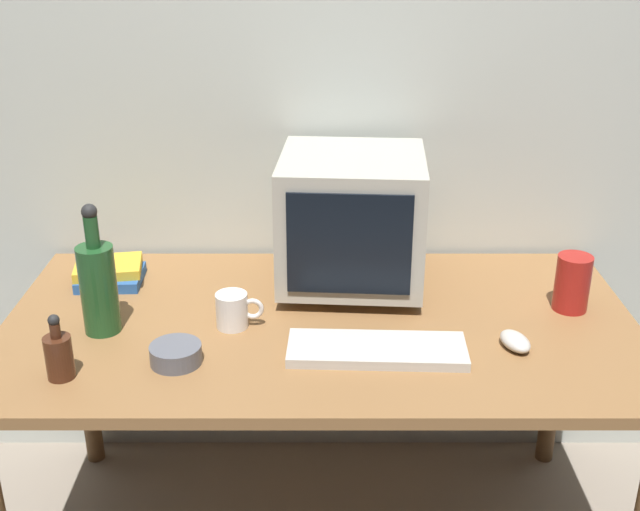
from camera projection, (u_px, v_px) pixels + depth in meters
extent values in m
cube|color=beige|center=(320.00, 73.00, 2.26)|extent=(4.00, 0.08, 2.50)
cube|color=olive|center=(320.00, 325.00, 2.03)|extent=(1.61, 0.86, 0.03)
cylinder|color=brown|center=(85.00, 369.00, 2.51)|extent=(0.06, 0.06, 0.69)
cylinder|color=brown|center=(556.00, 369.00, 2.51)|extent=(0.06, 0.06, 0.69)
cube|color=#B2AD9E|center=(351.00, 279.00, 2.22)|extent=(0.30, 0.26, 0.03)
cube|color=#B2AD9E|center=(352.00, 217.00, 2.14)|extent=(0.41, 0.41, 0.34)
cube|color=black|center=(349.00, 245.00, 1.97)|extent=(0.31, 0.03, 0.27)
cube|color=beige|center=(377.00, 350.00, 1.87)|extent=(0.43, 0.17, 0.02)
ellipsoid|color=beige|center=(515.00, 341.00, 1.89)|extent=(0.09, 0.11, 0.04)
cylinder|color=#1E4C23|center=(99.00, 290.00, 1.93)|extent=(0.09, 0.09, 0.22)
cylinder|color=#1E4C23|center=(92.00, 232.00, 1.87)|extent=(0.03, 0.03, 0.08)
sphere|color=#262626|center=(89.00, 212.00, 1.85)|extent=(0.04, 0.04, 0.04)
cylinder|color=#472314|center=(59.00, 357.00, 1.76)|extent=(0.06, 0.06, 0.10)
cylinder|color=#472314|center=(55.00, 330.00, 1.73)|extent=(0.02, 0.02, 0.04)
sphere|color=#262626|center=(54.00, 320.00, 1.72)|extent=(0.03, 0.03, 0.03)
cube|color=#28569E|center=(111.00, 278.00, 2.23)|extent=(0.18, 0.16, 0.03)
cube|color=gold|center=(108.00, 267.00, 2.22)|extent=(0.20, 0.17, 0.03)
cylinder|color=white|center=(232.00, 310.00, 1.98)|extent=(0.08, 0.08, 0.09)
torus|color=white|center=(253.00, 309.00, 1.98)|extent=(0.06, 0.01, 0.06)
cylinder|color=#595B66|center=(176.00, 354.00, 1.83)|extent=(0.12, 0.12, 0.04)
cylinder|color=#A51E19|center=(572.00, 283.00, 2.06)|extent=(0.09, 0.09, 0.15)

